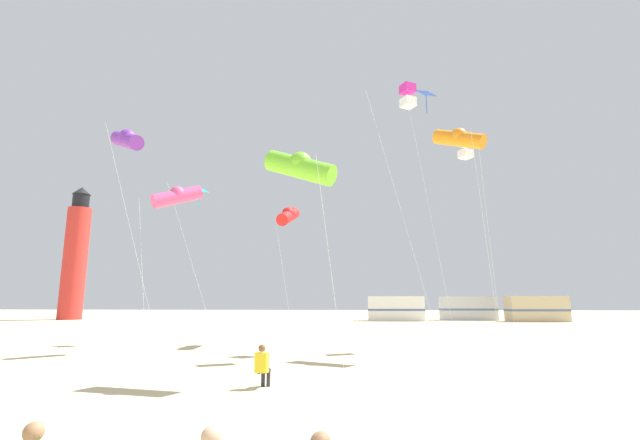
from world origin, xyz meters
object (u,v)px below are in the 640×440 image
at_px(kite_flyer_standing, 263,365).
at_px(lighthouse_distant, 75,256).
at_px(kite_tube_orange, 459,138).
at_px(kite_box_magenta, 408,96).
at_px(kite_box_white, 465,148).
at_px(kite_tube_violet, 127,140).
at_px(kite_tube_scarlet, 288,216).
at_px(kite_diamond_blue, 426,105).
at_px(kite_tube_lime, 300,167).
at_px(rv_van_tan, 536,309).
at_px(kite_tube_rainbow, 177,196).
at_px(kite_diamond_cyan, 199,195).
at_px(rv_van_white, 396,309).
at_px(rv_van_silver, 468,308).

relative_size(kite_flyer_standing, lighthouse_distant, 0.07).
bearing_deg(kite_tube_orange, kite_box_magenta, 175.07).
bearing_deg(kite_box_white, kite_tube_violet, -165.28).
bearing_deg(kite_tube_scarlet, lighthouse_distant, 137.34).
xyz_separation_m(kite_diamond_blue, kite_tube_lime, (-5.89, -9.20, -6.26)).
relative_size(kite_tube_orange, rv_van_tan, 1.61).
height_order(kite_tube_orange, rv_van_tan, kite_tube_orange).
bearing_deg(kite_tube_rainbow, lighthouse_distant, 128.67).
height_order(kite_flyer_standing, kite_box_magenta, kite_box_magenta).
bearing_deg(kite_tube_rainbow, kite_tube_scarlet, 38.67).
bearing_deg(kite_tube_rainbow, kite_diamond_blue, 10.47).
distance_m(kite_diamond_blue, kite_diamond_cyan, 14.15).
bearing_deg(kite_box_white, rv_van_white, 92.00).
distance_m(kite_tube_orange, rv_van_tan, 36.09).
distance_m(kite_tube_violet, kite_tube_scarlet, 9.26).
distance_m(kite_tube_violet, rv_van_tan, 45.83).
distance_m(kite_tube_rainbow, kite_box_magenta, 12.32).
distance_m(kite_box_magenta, rv_van_silver, 37.88).
distance_m(kite_tube_rainbow, lighthouse_distant, 41.70).
relative_size(kite_tube_violet, rv_van_white, 1.59).
relative_size(kite_diamond_blue, rv_van_silver, 2.14).
xyz_separation_m(kite_tube_violet, rv_van_tan, (31.08, 32.64, -8.33)).
bearing_deg(kite_tube_scarlet, kite_flyer_standing, -85.02).
height_order(kite_tube_lime, kite_tube_scarlet, kite_tube_scarlet).
distance_m(kite_tube_rainbow, kite_tube_scarlet, 6.36).
height_order(kite_tube_scarlet, rv_van_white, kite_tube_scarlet).
height_order(kite_tube_scarlet, lighthouse_distant, lighthouse_distant).
bearing_deg(kite_tube_scarlet, kite_tube_violet, -139.98).
distance_m(lighthouse_distant, rv_van_white, 40.35).
bearing_deg(kite_box_white, kite_box_magenta, -138.92).
distance_m(kite_diamond_blue, kite_tube_scarlet, 9.84).
relative_size(kite_tube_scarlet, rv_van_silver, 1.21).
bearing_deg(rv_van_white, rv_van_tan, -0.61).
bearing_deg(kite_diamond_blue, rv_van_tan, 60.00).
bearing_deg(kite_tube_scarlet, kite_box_magenta, -33.98).
xyz_separation_m(kite_flyer_standing, rv_van_tan, (23.22, 39.01, 0.78)).
height_order(kite_diamond_blue, rv_van_silver, kite_diamond_blue).
relative_size(lighthouse_distant, rv_van_silver, 2.60).
xyz_separation_m(kite_tube_rainbow, rv_van_white, (13.76, 31.84, -6.02)).
bearing_deg(kite_tube_scarlet, rv_van_tan, 47.96).
bearing_deg(kite_diamond_blue, kite_tube_scarlet, 168.28).
height_order(kite_tube_rainbow, kite_box_white, kite_box_white).
height_order(kite_tube_lime, lighthouse_distant, lighthouse_distant).
relative_size(kite_tube_violet, rv_van_tan, 1.59).
relative_size(kite_tube_rainbow, lighthouse_distant, 0.48).
xyz_separation_m(kite_tube_rainbow, kite_diamond_cyan, (-0.53, 4.53, 1.13)).
bearing_deg(kite_tube_lime, kite_tube_rainbow, 135.09).
bearing_deg(kite_box_white, kite_tube_scarlet, 172.16).
xyz_separation_m(kite_diamond_blue, kite_box_white, (2.03, 0.26, -2.45)).
bearing_deg(rv_van_white, kite_tube_rainbow, -110.49).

